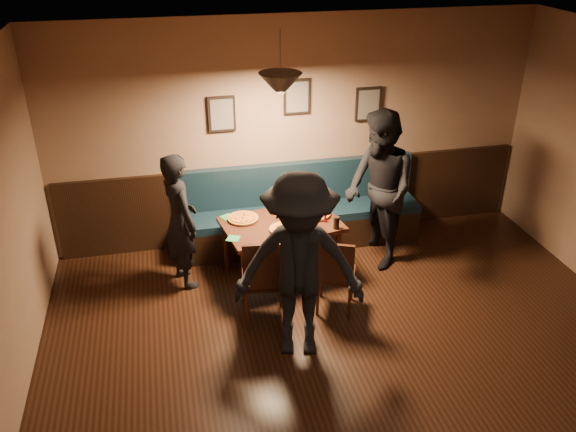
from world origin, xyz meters
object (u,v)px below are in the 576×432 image
(dining_table, at_px, (281,249))
(diner_right, at_px, (379,190))
(tabasco_bottle, at_px, (325,217))
(chair_near_left, at_px, (264,277))
(diner_front, at_px, (299,267))
(diner_left, at_px, (180,221))
(chair_near_right, at_px, (336,272))
(soda_glass, at_px, (336,223))
(booth_bench, at_px, (301,208))

(dining_table, height_order, diner_right, diner_right)
(tabasco_bottle, bearing_deg, chair_near_left, -140.95)
(chair_near_left, xyz_separation_m, diner_front, (0.23, -0.56, 0.43))
(chair_near_left, height_order, diner_left, diner_left)
(chair_near_right, relative_size, soda_glass, 6.11)
(diner_left, height_order, soda_glass, diner_left)
(diner_left, bearing_deg, diner_front, -164.75)
(chair_near_left, distance_m, diner_front, 0.74)
(booth_bench, distance_m, diner_left, 1.63)
(diner_left, distance_m, diner_right, 2.29)
(dining_table, xyz_separation_m, diner_right, (1.17, 0.07, 0.60))
(diner_front, bearing_deg, chair_near_right, 60.00)
(chair_near_left, bearing_deg, soda_glass, 35.26)
(dining_table, distance_m, tabasco_bottle, 0.64)
(booth_bench, height_order, dining_table, booth_bench)
(dining_table, relative_size, diner_front, 0.69)
(chair_near_right, xyz_separation_m, diner_front, (-0.54, -0.57, 0.49))
(diner_front, bearing_deg, booth_bench, 89.05)
(diner_front, height_order, tabasco_bottle, diner_front)
(diner_right, xyz_separation_m, soda_glass, (-0.61, -0.33, -0.18))
(booth_bench, relative_size, diner_right, 1.60)
(booth_bench, relative_size, chair_near_left, 3.00)
(chair_near_right, distance_m, diner_front, 0.92)
(chair_near_left, bearing_deg, diner_left, 138.16)
(tabasco_bottle, bearing_deg, chair_near_right, -95.48)
(diner_front, bearing_deg, diner_left, 138.45)
(dining_table, xyz_separation_m, soda_glass, (0.56, -0.26, 0.42))
(dining_table, height_order, diner_front, diner_front)
(chair_near_right, height_order, diner_left, diner_left)
(dining_table, height_order, tabasco_bottle, tabasco_bottle)
(chair_near_left, height_order, diner_right, diner_right)
(chair_near_left, relative_size, chair_near_right, 1.13)
(soda_glass, bearing_deg, chair_near_right, -106.12)
(dining_table, bearing_deg, diner_left, 164.99)
(diner_front, bearing_deg, chair_near_left, 125.52)
(chair_near_left, xyz_separation_m, diner_right, (1.51, 0.83, 0.44))
(soda_glass, bearing_deg, diner_right, 28.48)
(dining_table, distance_m, soda_glass, 0.75)
(soda_glass, height_order, tabasco_bottle, soda_glass)
(chair_near_right, distance_m, soda_glass, 0.60)
(diner_right, bearing_deg, diner_left, -99.14)
(diner_left, bearing_deg, soda_glass, -122.15)
(diner_left, xyz_separation_m, diner_right, (2.28, -0.04, 0.15))
(diner_left, bearing_deg, chair_near_left, -158.06)
(soda_glass, distance_m, tabasco_bottle, 0.19)
(chair_near_left, distance_m, tabasco_bottle, 1.09)
(dining_table, relative_size, diner_right, 0.68)
(diner_right, height_order, soda_glass, diner_right)
(diner_right, xyz_separation_m, diner_front, (-1.28, -1.38, -0.01))
(diner_right, height_order, tabasco_bottle, diner_right)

